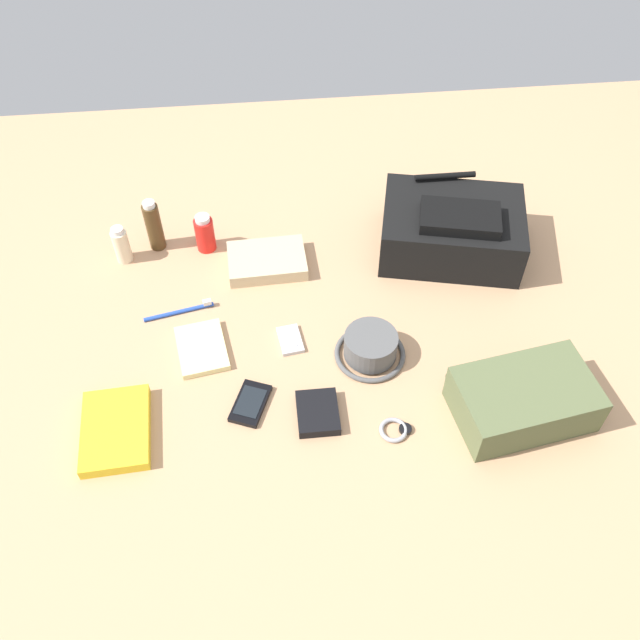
{
  "coord_description": "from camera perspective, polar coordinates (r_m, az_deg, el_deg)",
  "views": [
    {
      "loc": [
        -0.11,
        -1.06,
        1.29
      ],
      "look_at": [
        0.0,
        0.0,
        0.04
      ],
      "focal_mm": 38.86,
      "sensor_mm": 36.0,
      "label": 1
    }
  ],
  "objects": [
    {
      "name": "cell_phone",
      "position": [
        1.55,
        -5.75,
        -6.84
      ],
      "size": [
        0.1,
        0.13,
        0.01
      ],
      "color": "black",
      "rests_on": "ground_plane"
    },
    {
      "name": "folded_towel",
      "position": [
        1.81,
        -4.39,
        4.87
      ],
      "size": [
        0.21,
        0.15,
        0.04
      ],
      "primitive_type": "cube",
      "rotation": [
        0.0,
        0.0,
        0.04
      ],
      "color": "#C6B289",
      "rests_on": "ground_plane"
    },
    {
      "name": "sunscreen_spray",
      "position": [
        1.86,
        -9.47,
        7.06
      ],
      "size": [
        0.05,
        0.05,
        0.11
      ],
      "color": "red",
      "rests_on": "ground_plane"
    },
    {
      "name": "media_player",
      "position": [
        1.65,
        -2.47,
        -1.65
      ],
      "size": [
        0.06,
        0.09,
        0.01
      ],
      "color": "#B7B7BC",
      "rests_on": "ground_plane"
    },
    {
      "name": "bucket_hat",
      "position": [
        1.61,
        4.18,
        -2.28
      ],
      "size": [
        0.17,
        0.17,
        0.07
      ],
      "color": "#535353",
      "rests_on": "ground_plane"
    },
    {
      "name": "wallet",
      "position": [
        1.52,
        -0.19,
        -7.65
      ],
      "size": [
        0.09,
        0.11,
        0.02
      ],
      "primitive_type": "cube",
      "rotation": [
        0.0,
        0.0,
        -0.0
      ],
      "color": "black",
      "rests_on": "ground_plane"
    },
    {
      "name": "cologne_bottle",
      "position": [
        1.88,
        -13.53,
        7.56
      ],
      "size": [
        0.04,
        0.04,
        0.15
      ],
      "color": "#473319",
      "rests_on": "ground_plane"
    },
    {
      "name": "toothbrush",
      "position": [
        1.74,
        -11.21,
        0.78
      ],
      "size": [
        0.17,
        0.05,
        0.02
      ],
      "color": "blue",
      "rests_on": "ground_plane"
    },
    {
      "name": "lotion_bottle",
      "position": [
        1.87,
        -16.04,
        5.96
      ],
      "size": [
        0.04,
        0.04,
        0.11
      ],
      "color": "beige",
      "rests_on": "ground_plane"
    },
    {
      "name": "paperback_novel",
      "position": [
        1.56,
        -16.45,
        -8.7
      ],
      "size": [
        0.15,
        0.21,
        0.03
      ],
      "color": "yellow",
      "rests_on": "ground_plane"
    },
    {
      "name": "notepad",
      "position": [
        1.65,
        -9.71,
        -2.31
      ],
      "size": [
        0.13,
        0.17,
        0.02
      ],
      "primitive_type": "cube",
      "rotation": [
        0.0,
        0.0,
        0.17
      ],
      "color": "beige",
      "rests_on": "ground_plane"
    },
    {
      "name": "toiletry_pouch",
      "position": [
        1.56,
        16.37,
        -6.2
      ],
      "size": [
        0.32,
        0.27,
        0.1
      ],
      "color": "#56603D",
      "rests_on": "ground_plane"
    },
    {
      "name": "backpack",
      "position": [
        1.85,
        10.8,
        7.37
      ],
      "size": [
        0.41,
        0.33,
        0.16
      ],
      "color": "black",
      "rests_on": "ground_plane"
    },
    {
      "name": "wristwatch",
      "position": [
        1.51,
        6.2,
        -8.98
      ],
      "size": [
        0.07,
        0.06,
        0.01
      ],
      "color": "#99999E",
      "rests_on": "ground_plane"
    },
    {
      "name": "ground_plane",
      "position": [
        1.68,
        -0.0,
        -1.15
      ],
      "size": [
        2.64,
        2.02,
        0.02
      ],
      "primitive_type": "cube",
      "color": "tan",
      "rests_on": "ground"
    }
  ]
}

